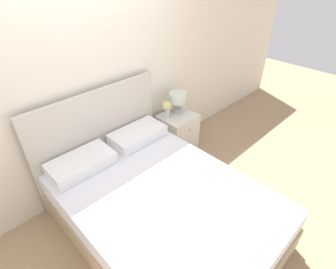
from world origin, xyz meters
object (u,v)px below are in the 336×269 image
object	(u,v)px
bed	(158,205)
flower_vase	(167,107)
table_lamp	(177,99)
nightstand	(177,133)

from	to	relation	value
bed	flower_vase	world-z (taller)	bed
table_lamp	flower_vase	xyz separation A→B (m)	(-0.19, 0.00, -0.06)
nightstand	flower_vase	distance (m)	0.47
bed	table_lamp	xyz separation A→B (m)	(1.15, 0.85, 0.50)
bed	table_lamp	distance (m)	1.51
table_lamp	flower_vase	world-z (taller)	table_lamp
bed	flower_vase	bearing A→B (deg)	41.59
bed	nightstand	size ratio (longest dim) A/B	3.62
bed	table_lamp	size ratio (longest dim) A/B	7.38
flower_vase	bed	bearing A→B (deg)	-138.41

